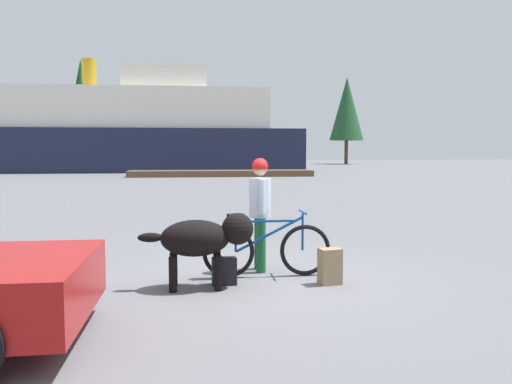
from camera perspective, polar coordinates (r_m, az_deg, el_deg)
ground_plane at (r=7.18m, az=0.25°, el=-9.57°), size 160.00×160.00×0.00m
bicycle at (r=7.22m, az=1.13°, el=-6.32°), size 1.80×0.44×0.91m
person_cyclist at (r=7.48m, az=0.44°, el=-1.34°), size 0.32×0.53×1.65m
dog at (r=6.62m, az=-5.78°, el=-5.08°), size 1.47×0.55×0.96m
backpack at (r=6.92m, az=8.18°, el=-8.14°), size 0.31×0.25×0.47m
handbag_pannier at (r=6.86m, az=-3.54°, el=-8.73°), size 0.33×0.19×0.36m
dock_pier at (r=34.23m, az=-3.88°, el=2.08°), size 12.11×2.07×0.40m
ferry_boat at (r=43.44m, az=-13.41°, el=6.47°), size 27.36×7.43×9.01m
sailboat_moored at (r=45.14m, az=-5.78°, el=3.10°), size 6.89×1.93×8.99m
pine_tree_far_left at (r=61.22m, az=-18.76°, el=9.41°), size 3.79×3.79×11.74m
pine_tree_center at (r=61.37m, az=-9.89°, el=9.41°), size 3.38×3.38×11.66m
pine_tree_far_right at (r=64.47m, az=10.02°, el=9.04°), size 4.13×4.13×10.56m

